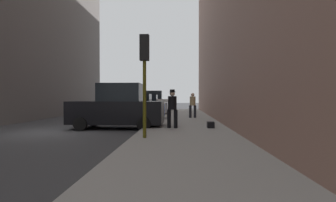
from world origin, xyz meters
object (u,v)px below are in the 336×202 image
at_px(parked_blue_sedan, 134,108).
at_px(pedestrian_in_tan_coat, 193,104).
at_px(duffel_bag, 211,125).
at_px(traffic_light, 145,63).
at_px(parked_silver_sedan, 144,105).
at_px(parked_black_suv, 118,108).
at_px(parked_white_van, 151,102).
at_px(fire_hydrant, 160,113).
at_px(pedestrian_with_fedora, 172,107).

bearing_deg(parked_blue_sedan, pedestrian_in_tan_coat, 7.47).
relative_size(parked_blue_sedan, duffel_bag, 9.55).
xyz_separation_m(parked_blue_sedan, duffel_bag, (4.52, -5.47, -0.56)).
bearing_deg(traffic_light, parked_silver_sedan, 97.75).
bearing_deg(traffic_light, duffel_bag, 49.08).
height_order(parked_black_suv, traffic_light, traffic_light).
bearing_deg(parked_black_suv, parked_white_van, 90.00).
distance_m(parked_blue_sedan, fire_hydrant, 1.88).
distance_m(parked_silver_sedan, parked_white_van, 4.90).
bearing_deg(parked_blue_sedan, fire_hydrant, -12.29).
xyz_separation_m(traffic_light, duffel_bag, (2.67, 3.08, -2.47)).
relative_size(pedestrian_with_fedora, pedestrian_in_tan_coat, 1.04).
relative_size(parked_blue_sedan, pedestrian_with_fedora, 2.36).
bearing_deg(duffel_bag, fire_hydrant, 118.14).
height_order(pedestrian_in_tan_coat, duffel_bag, pedestrian_in_tan_coat).
distance_m(parked_white_van, pedestrian_in_tan_coat, 10.26).
bearing_deg(pedestrian_in_tan_coat, duffel_bag, -84.87).
distance_m(parked_blue_sedan, pedestrian_with_fedora, 6.24).
height_order(parked_blue_sedan, traffic_light, traffic_light).
bearing_deg(parked_black_suv, parked_blue_sedan, 90.00).
distance_m(parked_blue_sedan, parked_white_van, 9.98).
relative_size(pedestrian_in_tan_coat, duffel_bag, 3.89).
bearing_deg(parked_black_suv, pedestrian_in_tan_coat, 53.01).
height_order(parked_black_suv, parked_white_van, same).
height_order(parked_blue_sedan, duffel_bag, parked_blue_sedan).
height_order(fire_hydrant, traffic_light, traffic_light).
bearing_deg(traffic_light, parked_black_suv, 116.10).
bearing_deg(pedestrian_in_tan_coat, parked_white_van, 112.84).
bearing_deg(parked_blue_sedan, parked_black_suv, -90.00).
distance_m(fire_hydrant, duffel_bag, 5.76).
bearing_deg(parked_white_van, traffic_light, -84.28).
bearing_deg(pedestrian_in_tan_coat, fire_hydrant, -157.21).
xyz_separation_m(parked_silver_sedan, parked_white_van, (-0.00, 4.90, 0.18)).
relative_size(parked_silver_sedan, traffic_light, 1.17).
xyz_separation_m(parked_black_suv, fire_hydrant, (1.80, 4.37, -0.54)).
height_order(parked_black_suv, pedestrian_with_fedora, parked_black_suv).
bearing_deg(traffic_light, parked_white_van, 95.72).
bearing_deg(pedestrian_with_fedora, parked_blue_sedan, 116.13).
bearing_deg(parked_silver_sedan, duffel_bag, -66.80).
distance_m(pedestrian_with_fedora, duffel_bag, 1.97).
bearing_deg(parked_blue_sedan, parked_white_van, 90.00).
height_order(traffic_light, pedestrian_in_tan_coat, traffic_light).
height_order(parked_blue_sedan, fire_hydrant, parked_blue_sedan).
xyz_separation_m(fire_hydrant, pedestrian_in_tan_coat, (2.18, 0.92, 0.61)).
height_order(fire_hydrant, duffel_bag, fire_hydrant).
distance_m(fire_hydrant, traffic_light, 8.46).
bearing_deg(fire_hydrant, pedestrian_in_tan_coat, 22.79).
distance_m(parked_white_van, duffel_bag, 16.11).
bearing_deg(parked_white_van, pedestrian_with_fedora, -80.00).
bearing_deg(duffel_bag, parked_black_suv, 171.11).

